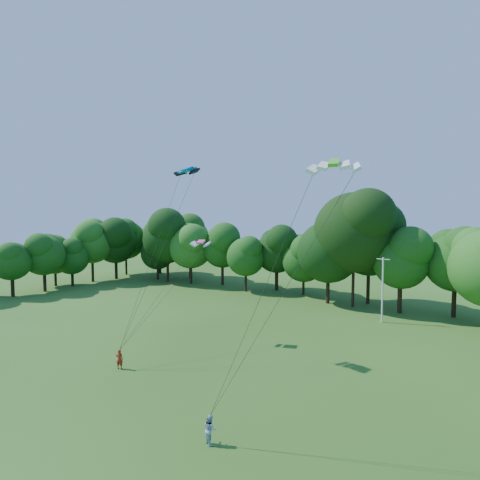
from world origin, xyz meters
The scene contains 10 objects.
ground centered at (0.00, 0.00, 0.00)m, with size 160.00×160.00×0.00m, color #284D15.
utility_pole centered at (6.39, 30.93, 3.77)m, with size 1.46×0.18×7.27m.
kite_flyer_left centered at (-5.67, 5.41, 0.77)m, with size 0.56×0.37×1.54m, color #9D2614.
kite_flyer_right centered at (6.35, 2.71, 0.77)m, with size 0.75×0.58×1.54m, color #91B1CA.
kite_teal centered at (-4.27, 11.52, 15.92)m, with size 2.49×1.30×0.51m.
kite_green centered at (11.41, 6.34, 14.53)m, with size 2.73×1.81×0.56m.
kite_pink centered at (-5.63, 14.51, 9.41)m, with size 2.13×1.64×0.35m.
tree_back_west centered at (-31.86, 38.63, 7.66)m, with size 8.44×8.44×12.27m.
tree_back_center centered at (1.11, 35.91, 10.40)m, with size 11.45×11.45×16.65m.
tree_flank_west centered at (-43.92, 18.89, 5.92)m, with size 6.52×6.52×9.48m.
Camera 1 is at (19.21, -11.17, 11.94)m, focal length 28.00 mm.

